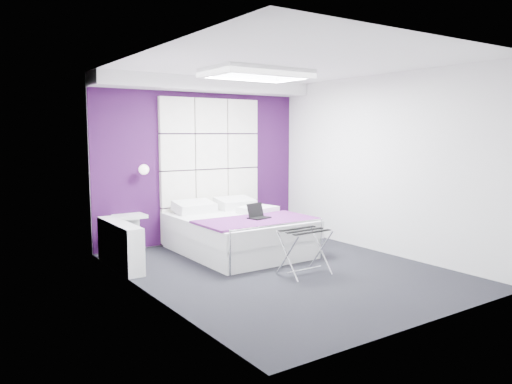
{
  "coord_description": "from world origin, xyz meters",
  "views": [
    {
      "loc": [
        -3.82,
        -4.99,
        1.75
      ],
      "look_at": [
        -0.18,
        0.35,
        0.99
      ],
      "focal_mm": 35.0,
      "sensor_mm": 36.0,
      "label": 1
    }
  ],
  "objects_px": {
    "luggage_rack": "(304,252)",
    "laptop": "(258,214)",
    "radiator": "(120,245)",
    "wall_lamp": "(143,169)",
    "nightstand": "(130,216)",
    "bed": "(238,232)"
  },
  "relations": [
    {
      "from": "luggage_rack",
      "to": "laptop",
      "type": "bearing_deg",
      "value": 88.02
    },
    {
      "from": "radiator",
      "to": "luggage_rack",
      "type": "xyz_separation_m",
      "value": [
        1.79,
        -1.62,
        -0.02
      ]
    },
    {
      "from": "wall_lamp",
      "to": "laptop",
      "type": "distance_m",
      "value": 1.86
    },
    {
      "from": "nightstand",
      "to": "laptop",
      "type": "distance_m",
      "value": 1.9
    },
    {
      "from": "luggage_rack",
      "to": "laptop",
      "type": "distance_m",
      "value": 1.11
    },
    {
      "from": "bed",
      "to": "laptop",
      "type": "distance_m",
      "value": 0.52
    },
    {
      "from": "laptop",
      "to": "luggage_rack",
      "type": "bearing_deg",
      "value": -103.36
    },
    {
      "from": "wall_lamp",
      "to": "luggage_rack",
      "type": "bearing_deg",
      "value": -64.28
    },
    {
      "from": "radiator",
      "to": "laptop",
      "type": "relative_size",
      "value": 4.06
    },
    {
      "from": "bed",
      "to": "laptop",
      "type": "height_order",
      "value": "laptop"
    },
    {
      "from": "wall_lamp",
      "to": "laptop",
      "type": "bearing_deg",
      "value": -48.7
    },
    {
      "from": "bed",
      "to": "luggage_rack",
      "type": "distance_m",
      "value": 1.46
    },
    {
      "from": "nightstand",
      "to": "bed",
      "type": "bearing_deg",
      "value": -33.4
    },
    {
      "from": "wall_lamp",
      "to": "luggage_rack",
      "type": "relative_size",
      "value": 0.26
    },
    {
      "from": "bed",
      "to": "luggage_rack",
      "type": "relative_size",
      "value": 3.47
    },
    {
      "from": "radiator",
      "to": "laptop",
      "type": "height_order",
      "value": "laptop"
    },
    {
      "from": "bed",
      "to": "wall_lamp",
      "type": "bearing_deg",
      "value": 139.93
    },
    {
      "from": "bed",
      "to": "laptop",
      "type": "xyz_separation_m",
      "value": [
        0.07,
        -0.41,
        0.32
      ]
    },
    {
      "from": "bed",
      "to": "radiator",
      "type": "bearing_deg",
      "value": 174.88
    },
    {
      "from": "wall_lamp",
      "to": "bed",
      "type": "height_order",
      "value": "wall_lamp"
    },
    {
      "from": "wall_lamp",
      "to": "laptop",
      "type": "height_order",
      "value": "wall_lamp"
    },
    {
      "from": "luggage_rack",
      "to": "laptop",
      "type": "xyz_separation_m",
      "value": [
        0.02,
        1.05,
        0.33
      ]
    }
  ]
}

